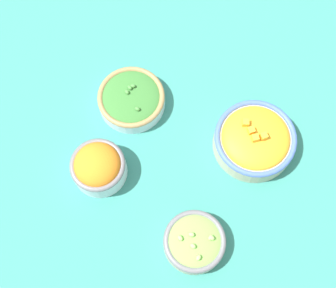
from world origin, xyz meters
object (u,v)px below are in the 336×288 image
object	(u,v)px
bowl_lettuce	(194,242)
bowl_squash	(255,140)
bowl_broccoli	(131,99)
bowl_carrots	(98,167)

from	to	relation	value
bowl_lettuce	bowl_squash	bearing A→B (deg)	-79.52
bowl_broccoli	bowl_lettuce	distance (m)	0.34
bowl_lettuce	bowl_carrots	bearing A→B (deg)	4.51
bowl_lettuce	bowl_broccoli	bearing A→B (deg)	-24.75
bowl_squash	bowl_carrots	size ratio (longest dim) A/B	1.51
bowl_squash	bowl_carrots	xyz separation A→B (m)	(0.20, 0.27, 0.01)
bowl_carrots	bowl_lettuce	bearing A→B (deg)	-175.49
bowl_broccoli	bowl_lettuce	xyz separation A→B (m)	(-0.31, 0.14, 0.00)
bowl_broccoli	bowl_squash	bearing A→B (deg)	-158.33
bowl_broccoli	bowl_lettuce	size ratio (longest dim) A/B	1.20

